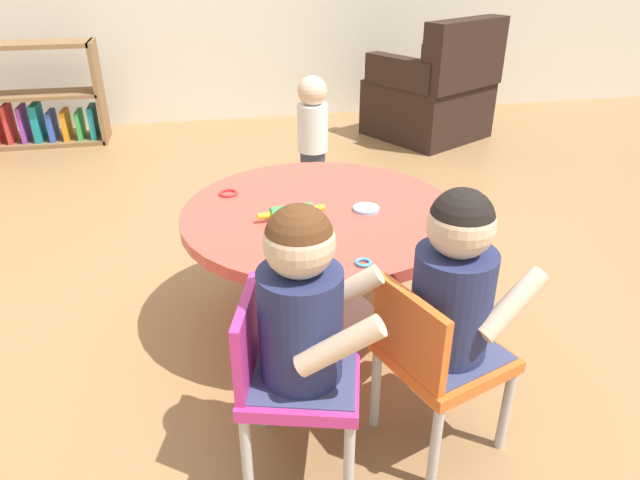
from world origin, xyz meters
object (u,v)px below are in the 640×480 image
Objects in this scene: rolling_pin at (291,212)px; craft_scissors at (293,242)px; toddler_standing at (313,133)px; seated_child_right at (455,282)px; child_chair_left at (288,375)px; seated_child_left at (302,303)px; bookshelf_low at (33,104)px; armchair_dark at (433,95)px; child_chair_right at (435,357)px; craft_table at (320,236)px.

rolling_pin is 0.17m from craft_scissors.
toddler_standing is at bearing 76.92° from craft_scissors.
seated_child_right is 2.21× the size of rolling_pin.
seated_child_left reaches higher than child_chair_left.
bookshelf_low is at bearing 113.12° from seated_child_left.
rolling_pin is at bearing -122.08° from armchair_dark.
toddler_standing is (0.02, 1.89, 0.05)m from child_chair_right.
child_chair_right is 0.55× the size of armchair_dark.
seated_child_right reaches higher than child_chair_right.
bookshelf_low is 2.17m from toddler_standing.
bookshelf_low is at bearing 116.80° from craft_scissors.
armchair_dark is 6.84× the size of craft_scissors.
armchair_dark is at bearing -8.03° from bookshelf_low.
toddler_standing reaches higher than rolling_pin.
child_chair_left is at bearing -118.14° from armchair_dark.
bookshelf_low is at bearing 112.60° from child_chair_left.
toddler_standing is at bearing -139.90° from armchair_dark.
seated_child_left is at bearing -95.73° from craft_scissors.
armchair_dark is at bearing 69.31° from seated_child_right.
bookshelf_low is (-1.76, 3.17, -0.24)m from seated_child_right.
craft_scissors is (-0.02, -0.17, -0.02)m from rolling_pin.
rolling_pin reaches higher than craft_table.
craft_table is 0.28m from craft_scissors.
child_chair_right is 1.89m from toddler_standing.
craft_table is 0.99× the size of armchair_dark.
craft_table is at bearing 106.74° from child_chair_right.
child_chair_left is 1.93m from toddler_standing.
craft_table is 1.79× the size of child_chair_left.
seated_child_right is 0.66m from rolling_pin.
seated_child_left is 0.42m from craft_scissors.
seated_child_left is at bearing -177.48° from seated_child_right.
child_chair_left reaches higher than craft_scissors.
bookshelf_low is 2.98m from rolling_pin.
seated_child_right reaches higher than craft_scissors.
armchair_dark is at bearing 40.10° from toddler_standing.
craft_table is 1.43× the size of toddler_standing.
bookshelf_low reaches higher than rolling_pin.
seated_child_left is at bearing -105.15° from craft_table.
bookshelf_low reaches higher than child_chair_right.
armchair_dark reaches higher than seated_child_left.
toddler_standing is (0.21, 1.26, -0.02)m from craft_table.
bookshelf_low is 3.12m from craft_scissors.
child_chair_left and child_chair_right have the same top height.
armchair_dark is (1.28, 2.15, -0.07)m from craft_table.
seated_child_left is 0.95× the size of child_chair_right.
craft_table is 1.89× the size of seated_child_left.
child_chair_right is 3.62m from bookshelf_low.
seated_child_left is (-0.17, -0.64, 0.16)m from craft_table.
seated_child_right is at bearing -69.81° from craft_table.
seated_child_left is 2.21× the size of rolling_pin.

